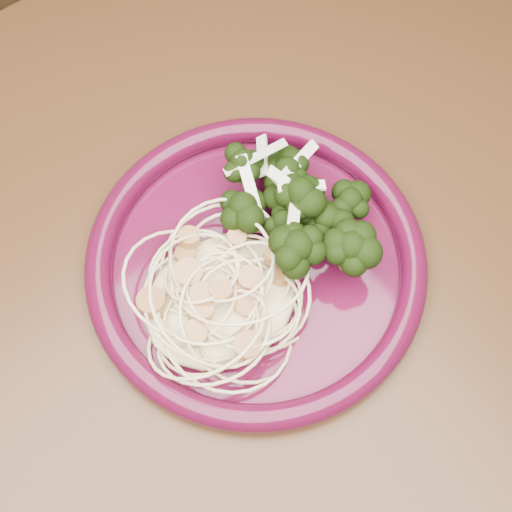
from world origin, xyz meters
name	(u,v)px	position (x,y,z in m)	size (l,w,h in m)	color
dining_table	(236,389)	(0.00, 0.00, 0.65)	(1.20, 0.80, 0.75)	#472814
dinner_plate	(256,262)	(0.06, 0.05, 0.76)	(0.32, 0.32, 0.02)	#460A24
spaghetti_pile	(220,296)	(0.02, 0.04, 0.77)	(0.12, 0.10, 0.03)	beige
scallop_cluster	(218,280)	(0.02, 0.04, 0.80)	(0.10, 0.10, 0.03)	#BC854B
broccoli_pile	(298,205)	(0.11, 0.06, 0.78)	(0.08, 0.13, 0.05)	black
onion_garnish	(300,185)	(0.11, 0.06, 0.81)	(0.06, 0.09, 0.04)	white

